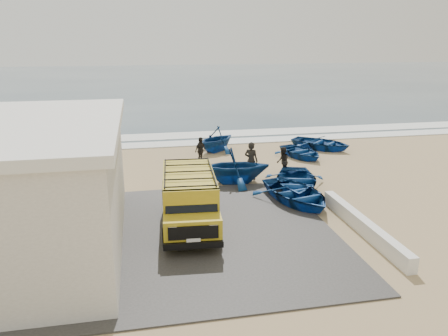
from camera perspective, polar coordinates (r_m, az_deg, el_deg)
ground at (r=17.75m, az=-1.54°, el=-5.76°), size 160.00×160.00×0.00m
slab at (r=15.72m, az=-7.58°, el=-8.89°), size 12.00×10.00×0.05m
ocean at (r=72.55m, az=-9.19°, el=11.10°), size 180.00×88.00×0.01m
surf_line at (r=29.11m, az=-5.55°, el=3.20°), size 180.00×1.60×0.06m
surf_wash at (r=31.54m, az=-6.01°, el=4.21°), size 180.00×2.20×0.04m
parapet at (r=16.60m, az=17.72°, el=-7.20°), size 0.35×6.00×0.55m
van at (r=16.15m, az=-4.55°, el=-3.87°), size 2.25×4.98×2.08m
boat_near_left at (r=18.84m, az=9.39°, el=-3.29°), size 3.69×4.53×0.82m
boat_near_right at (r=20.44m, az=9.36°, el=-1.69°), size 3.88×4.63×0.82m
boat_mid_left at (r=20.95m, az=1.43°, el=0.31°), size 3.58×3.18×1.74m
boat_mid_right at (r=26.03m, az=10.03°, el=2.09°), size 3.13×3.74×0.67m
boat_far_left at (r=26.93m, az=-1.04°, el=3.81°), size 3.92×3.86×1.56m
boat_far_right at (r=28.28m, az=12.54°, el=3.22°), size 4.50×4.54×0.77m
fisherman_front at (r=21.56m, az=3.56°, el=0.96°), size 0.82×0.77×1.89m
fisherman_middle at (r=22.27m, az=7.66°, el=0.82°), size 0.73×0.84×1.50m
fisherman_back at (r=24.35m, az=-3.09°, el=2.32°), size 0.88×0.87×1.49m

